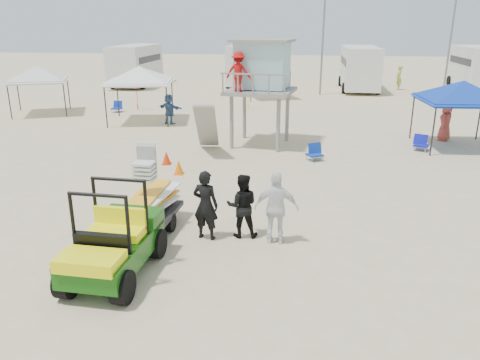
# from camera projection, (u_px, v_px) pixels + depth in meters

# --- Properties ---
(ground) EXTENTS (140.00, 140.00, 0.00)m
(ground) POSITION_uv_depth(u_px,v_px,m) (194.00, 288.00, 9.30)
(ground) COLOR beige
(ground) RESTS_ON ground
(utility_cart) EXTENTS (1.41, 2.62, 1.96)m
(utility_cart) POSITION_uv_depth(u_px,v_px,m) (111.00, 236.00, 9.47)
(utility_cart) COLOR #124F0C
(utility_cart) RESTS_ON ground
(surf_trailer) EXTENTS (1.28, 2.27, 1.99)m
(surf_trailer) POSITION_uv_depth(u_px,v_px,m) (149.00, 200.00, 11.70)
(surf_trailer) COLOR black
(surf_trailer) RESTS_ON ground
(man_left) EXTENTS (0.70, 0.53, 1.73)m
(man_left) POSITION_uv_depth(u_px,v_px,m) (206.00, 205.00, 11.20)
(man_left) COLOR black
(man_left) RESTS_ON ground
(man_mid) EXTENTS (0.84, 0.69, 1.60)m
(man_mid) POSITION_uv_depth(u_px,v_px,m) (242.00, 206.00, 11.34)
(man_mid) COLOR black
(man_mid) RESTS_ON ground
(man_right) EXTENTS (1.05, 0.45, 1.77)m
(man_right) POSITION_uv_depth(u_px,v_px,m) (276.00, 208.00, 10.96)
(man_right) COLOR white
(man_right) RESTS_ON ground
(lifeguard_tower) EXTENTS (3.01, 3.01, 4.27)m
(lifeguard_tower) POSITION_uv_depth(u_px,v_px,m) (259.00, 69.00, 19.35)
(lifeguard_tower) COLOR gray
(lifeguard_tower) RESTS_ON ground
(canopy_blue) EXTENTS (3.31, 3.31, 3.18)m
(canopy_blue) POSITION_uv_depth(u_px,v_px,m) (464.00, 84.00, 19.00)
(canopy_blue) COLOR black
(canopy_blue) RESTS_ON ground
(canopy_white_a) EXTENTS (3.72, 3.72, 3.28)m
(canopy_white_a) POSITION_uv_depth(u_px,v_px,m) (139.00, 69.00, 24.06)
(canopy_white_a) COLOR black
(canopy_white_a) RESTS_ON ground
(canopy_white_b) EXTENTS (3.92, 3.92, 3.10)m
(canopy_white_b) POSITION_uv_depth(u_px,v_px,m) (37.00, 68.00, 26.28)
(canopy_white_b) COLOR black
(canopy_white_b) RESTS_ON ground
(canopy_white_c) EXTENTS (3.75, 3.75, 3.21)m
(canopy_white_c) POSITION_uv_depth(u_px,v_px,m) (265.00, 59.00, 31.83)
(canopy_white_c) COLOR black
(canopy_white_c) RESTS_ON ground
(umbrella_a) EXTENTS (2.40, 2.44, 1.95)m
(umbrella_a) POSITION_uv_depth(u_px,v_px,m) (137.00, 94.00, 27.95)
(umbrella_a) COLOR red
(umbrella_a) RESTS_ON ground
(umbrella_b) EXTENTS (2.90, 2.90, 1.87)m
(umbrella_b) POSITION_uv_depth(u_px,v_px,m) (249.00, 94.00, 28.15)
(umbrella_b) COLOR gold
(umbrella_b) RESTS_ON ground
(cone_near) EXTENTS (0.34, 0.34, 0.50)m
(cone_near) POSITION_uv_depth(u_px,v_px,m) (179.00, 167.00, 16.22)
(cone_near) COLOR orange
(cone_near) RESTS_ON ground
(cone_far) EXTENTS (0.34, 0.34, 0.50)m
(cone_far) POSITION_uv_depth(u_px,v_px,m) (166.00, 158.00, 17.35)
(cone_far) COLOR red
(cone_far) RESTS_ON ground
(beach_chair_a) EXTENTS (0.59, 0.64, 0.64)m
(beach_chair_a) POSITION_uv_depth(u_px,v_px,m) (117.00, 107.00, 27.50)
(beach_chair_a) COLOR #0D2A94
(beach_chair_a) RESTS_ON ground
(beach_chair_b) EXTENTS (0.72, 0.80, 0.64)m
(beach_chair_b) POSITION_uv_depth(u_px,v_px,m) (315.00, 152.00, 17.91)
(beach_chair_b) COLOR #0E309B
(beach_chair_b) RESTS_ON ground
(beach_chair_c) EXTENTS (0.70, 0.77, 0.64)m
(beach_chair_c) POSITION_uv_depth(u_px,v_px,m) (421.00, 143.00, 19.27)
(beach_chair_c) COLOR #0F16AA
(beach_chair_c) RESTS_ON ground
(rv_far_left) EXTENTS (2.64, 6.80, 3.25)m
(rv_far_left) POSITION_uv_depth(u_px,v_px,m) (136.00, 63.00, 38.45)
(rv_far_left) COLOR silver
(rv_far_left) RESTS_ON ground
(rv_mid_left) EXTENTS (2.65, 6.50, 3.25)m
(rv_mid_left) POSITION_uv_depth(u_px,v_px,m) (247.00, 63.00, 38.66)
(rv_mid_left) COLOR silver
(rv_mid_left) RESTS_ON ground
(rv_mid_right) EXTENTS (2.64, 7.00, 3.25)m
(rv_mid_right) POSITION_uv_depth(u_px,v_px,m) (360.00, 66.00, 36.05)
(rv_mid_right) COLOR silver
(rv_mid_right) RESTS_ON ground
(rv_far_right) EXTENTS (2.64, 6.60, 3.25)m
(rv_far_right) POSITION_uv_depth(u_px,v_px,m) (476.00, 66.00, 36.26)
(rv_far_right) COLOR silver
(rv_far_right) RESTS_ON ground
(light_pole_left) EXTENTS (0.14, 0.14, 8.00)m
(light_pole_left) POSITION_uv_depth(u_px,v_px,m) (323.00, 38.00, 32.94)
(light_pole_left) COLOR slate
(light_pole_left) RESTS_ON ground
(light_pole_right) EXTENTS (0.14, 0.14, 8.00)m
(light_pole_right) POSITION_uv_depth(u_px,v_px,m) (451.00, 37.00, 33.14)
(light_pole_right) COLOR slate
(light_pole_right) RESTS_ON ground
(distant_beachgoers) EXTENTS (15.11, 17.69, 1.85)m
(distant_beachgoers) POSITION_uv_depth(u_px,v_px,m) (319.00, 102.00, 25.81)
(distant_beachgoers) COLOR #315794
(distant_beachgoers) RESTS_ON ground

